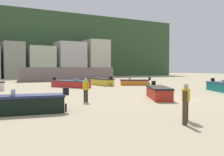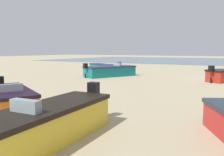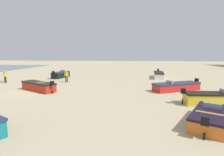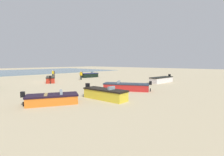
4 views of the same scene
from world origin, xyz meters
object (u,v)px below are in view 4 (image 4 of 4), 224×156
Objects in this scene: boat_red_1 at (126,87)px; boat_orange_2 at (52,99)px; boat_black_3 at (90,75)px; boat_red_5 at (51,79)px; boat_white_7 at (161,80)px; beach_walker_foreground at (81,75)px; boat_yellow_4 at (105,94)px; mooring_post_near_water at (54,74)px; beach_walker_distant at (53,73)px.

boat_orange_2 is at bearing 149.96° from boat_red_1.
boat_red_5 is (9.94, 1.79, -0.02)m from boat_black_3.
boat_red_1 is at bearing 98.01° from boat_white_7.
boat_orange_2 is 0.80× the size of boat_white_7.
beach_walker_foreground is (4.40, 2.66, 0.47)m from boat_black_3.
boat_black_3 is 21.88m from boat_yellow_4.
boat_yellow_4 reaches higher than boat_red_5.
boat_red_5 is 9.17m from mooring_post_near_water.
mooring_post_near_water is at bearing 54.46° from boat_red_1.
boat_red_1 is 3.26× the size of beach_walker_distant.
boat_black_3 is 0.79× the size of boat_white_7.
boat_orange_2 is 0.92× the size of boat_yellow_4.
boat_yellow_4 is at bearing 168.69° from boat_red_1.
mooring_post_near_water is 0.86× the size of beach_walker_distant.
boat_orange_2 is 1.02× the size of boat_black_3.
boat_red_5 is (-3.30, -15.62, -0.01)m from boat_yellow_4.
boat_white_7 is 14.33m from beach_walker_foreground.
mooring_post_near_water is 0.86× the size of beach_walker_foreground.
boat_red_1 is 9.77m from boat_white_7.
boat_white_7 is at bearing 86.27° from beach_walker_distant.
boat_black_3 is 10.10m from boat_red_5.
beach_walker_foreground is (-5.54, 0.86, 0.49)m from boat_red_5.
beach_walker_foreground reaches higher than boat_yellow_4.
boat_orange_2 is 15.54m from boat_red_5.
boat_red_1 is 18.06m from boat_black_3.
boat_orange_2 is (8.86, -0.49, -0.03)m from boat_red_1.
boat_white_7 is at bearing -21.60° from boat_red_5.
boat_yellow_4 is 3.22× the size of mooring_post_near_water.
boat_black_3 is at bearing 161.68° from boat_orange_2.
mooring_post_near_water is (6.42, -21.62, 0.23)m from boat_white_7.
boat_red_5 is 2.78× the size of beach_walker_foreground.
mooring_post_near_water is at bearing 22.69° from boat_white_7.
beach_walker_distant is at bearing -123.75° from boat_black_3.
boat_yellow_4 is 15.97m from boat_red_5.
beach_walker_foreground is (5.85, -13.07, 0.49)m from boat_white_7.
boat_red_1 is at bearing 60.46° from beach_walker_distant.
boat_red_1 is 1.18× the size of boat_yellow_4.
boat_orange_2 is 18.62m from boat_white_7.
boat_orange_2 is 2.53× the size of beach_walker_distant.
mooring_post_near_water reaches higher than boat_yellow_4.
boat_red_1 is at bearing 81.35° from mooring_post_near_water.
boat_orange_2 is at bearing 38.64° from beach_walker_distant.
boat_yellow_4 reaches higher than boat_orange_2.
boat_black_3 is 2.91× the size of mooring_post_near_water.
beach_walker_distant is at bearing 164.12° from beach_walker_foreground.
boat_orange_2 is at bearing -38.52° from boat_black_3.
boat_white_7 reaches higher than boat_red_5.
boat_white_7 is 3.15× the size of beach_walker_foreground.
boat_yellow_4 is at bearing 49.06° from beach_walker_distant.
boat_white_7 is 22.56m from mooring_post_near_water.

